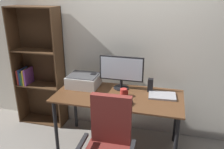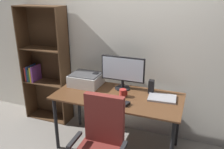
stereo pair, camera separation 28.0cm
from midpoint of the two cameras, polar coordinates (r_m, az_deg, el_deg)
ground_plane at (r=3.23m, az=3.90°, el=-17.17°), size 12.00×12.00×0.00m
back_wall at (r=3.15m, az=7.34°, el=8.03°), size 6.40×0.10×2.60m
desk at (r=2.88m, az=4.21°, el=-6.71°), size 1.55×0.72×0.74m
monitor at (r=2.94m, az=5.37°, el=0.89°), size 0.56×0.20×0.43m
keyboard at (r=2.69m, az=2.24°, el=-6.48°), size 0.29×0.11×0.02m
mouse at (r=2.62m, az=6.58°, el=-7.24°), size 0.08×0.11×0.03m
coffee_mug at (r=2.81m, az=5.56°, el=-4.54°), size 0.10×0.08×0.09m
laptop at (r=2.84m, az=14.96°, el=-5.63°), size 0.34×0.25×0.02m
speaker_left at (r=3.11m, az=-1.43°, el=-1.14°), size 0.06×0.07×0.17m
speaker_right at (r=2.93m, az=12.31°, el=-3.01°), size 0.06×0.07×0.17m
printer at (r=3.11m, az=-3.83°, el=-1.25°), size 0.40×0.34×0.16m
bookshelf at (r=3.64m, az=-13.95°, el=1.97°), size 0.71×0.28×1.74m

